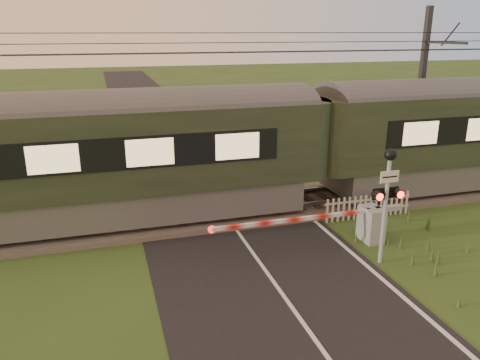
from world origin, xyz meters
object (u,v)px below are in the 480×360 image
object	(u,v)px
catenary_mast	(421,91)
train	(314,142)
boom_gate	(364,223)
crossing_signal	(387,186)
picket_fence	(368,206)

from	to	relation	value
catenary_mast	train	bearing A→B (deg)	-159.75
boom_gate	train	bearing A→B (deg)	91.79
boom_gate	catenary_mast	xyz separation A→B (m)	(5.93, 5.74, 3.12)
boom_gate	crossing_signal	size ratio (longest dim) A/B	1.86
train	catenary_mast	distance (m)	6.58
train	crossing_signal	xyz separation A→B (m)	(-0.14, -4.85, -0.11)
crossing_signal	catenary_mast	xyz separation A→B (m)	(6.18, 7.08, 1.48)
catenary_mast	picket_fence	bearing A→B (deg)	-139.34
train	catenary_mast	bearing A→B (deg)	20.25
train	boom_gate	world-z (taller)	train
train	picket_fence	world-z (taller)	train
train	picket_fence	size ratio (longest dim) A/B	13.47
crossing_signal	catenary_mast	distance (m)	9.52
boom_gate	catenary_mast	distance (m)	8.82
train	crossing_signal	bearing A→B (deg)	-91.67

